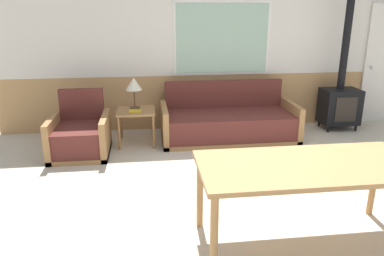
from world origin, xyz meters
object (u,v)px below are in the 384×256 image
at_px(armchair, 80,136).
at_px(couch, 228,123).
at_px(side_table, 136,115).
at_px(table_lamp, 134,85).
at_px(wood_stove, 341,96).
at_px(dining_table, 309,172).

bearing_deg(armchair, couch, 5.71).
xyz_separation_m(side_table, table_lamp, (-0.01, 0.10, 0.43)).
bearing_deg(couch, table_lamp, 178.22).
bearing_deg(wood_stove, dining_table, -122.13).
distance_m(side_table, wood_stove, 3.32).
distance_m(armchair, table_lamp, 1.05).
xyz_separation_m(couch, armchair, (-2.15, -0.36, -0.00)).
bearing_deg(table_lamp, dining_table, -62.20).
height_order(dining_table, wood_stove, wood_stove).
relative_size(couch, wood_stove, 0.81).
xyz_separation_m(table_lamp, wood_stove, (3.31, 0.20, -0.30)).
bearing_deg(side_table, table_lamp, 98.54).
height_order(armchair, dining_table, armchair).
relative_size(couch, dining_table, 1.13).
height_order(couch, table_lamp, table_lamp).
relative_size(armchair, table_lamp, 1.85).
bearing_deg(side_table, armchair, -157.69).
bearing_deg(armchair, table_lamp, 24.72).
bearing_deg(side_table, wood_stove, 5.05).
bearing_deg(dining_table, armchair, 133.11).
xyz_separation_m(side_table, dining_table, (1.44, -2.67, 0.22)).
bearing_deg(wood_stove, side_table, -174.95).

